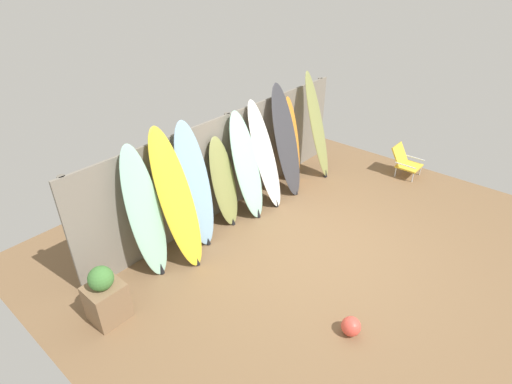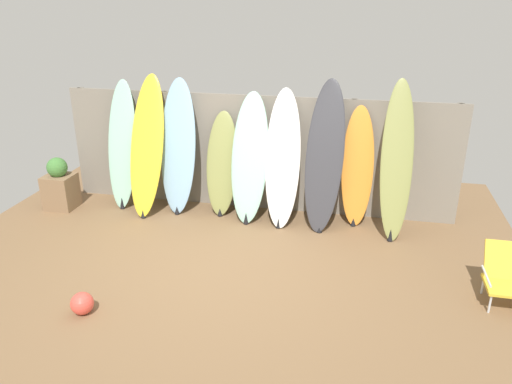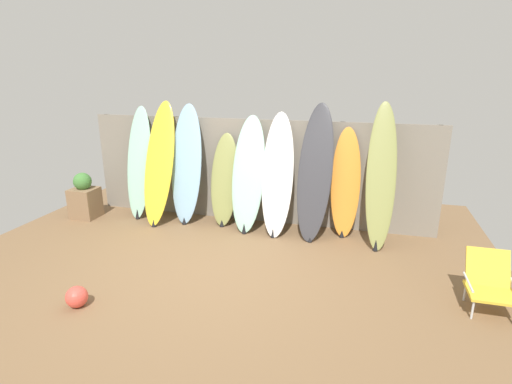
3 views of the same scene
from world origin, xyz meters
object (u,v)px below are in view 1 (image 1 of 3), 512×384
at_px(surfboard_yellow_1, 177,200).
at_px(surfboard_white_5, 265,156).
at_px(surfboard_seafoam_0, 145,214).
at_px(planter_box, 106,297).
at_px(surfboard_skyblue_2, 195,187).
at_px(surfboard_orange_7, 292,141).
at_px(surfboard_charcoal_6, 286,142).
at_px(surfboard_seafoam_4, 247,167).
at_px(beach_chair, 405,161).
at_px(surfboard_olive_3, 224,183).
at_px(surfboard_olive_8, 317,127).
at_px(beach_ball, 351,326).

bearing_deg(surfboard_yellow_1, surfboard_white_5, 1.36).
distance_m(surfboard_seafoam_0, planter_box, 1.19).
height_order(surfboard_skyblue_2, surfboard_orange_7, surfboard_skyblue_2).
bearing_deg(surfboard_charcoal_6, surfboard_seafoam_4, 178.63).
bearing_deg(beach_chair, planter_box, 165.98).
bearing_deg(surfboard_white_5, surfboard_olive_3, 173.25).
height_order(surfboard_orange_7, planter_box, surfboard_orange_7).
bearing_deg(surfboard_yellow_1, surfboard_skyblue_2, 13.81).
distance_m(surfboard_seafoam_4, planter_box, 3.08).
height_order(surfboard_seafoam_4, beach_chair, surfboard_seafoam_4).
xyz_separation_m(surfboard_olive_8, beach_ball, (-3.29, -2.72, -0.94)).
relative_size(surfboard_white_5, surfboard_orange_7, 1.12).
xyz_separation_m(surfboard_charcoal_6, surfboard_orange_7, (0.47, 0.19, -0.19)).
relative_size(surfboard_skyblue_2, surfboard_white_5, 1.05).
xyz_separation_m(beach_chair, planter_box, (-6.29, 1.30, 0.05)).
height_order(surfboard_yellow_1, surfboard_skyblue_2, surfboard_yellow_1).
bearing_deg(surfboard_charcoal_6, surfboard_white_5, 177.52).
height_order(surfboard_olive_3, surfboard_olive_8, surfboard_olive_8).
bearing_deg(surfboard_orange_7, surfboard_seafoam_4, -174.11).
relative_size(surfboard_seafoam_4, planter_box, 2.27).
height_order(surfboard_skyblue_2, beach_chair, surfboard_skyblue_2).
bearing_deg(planter_box, surfboard_seafoam_0, 19.78).
bearing_deg(surfboard_seafoam_4, surfboard_skyblue_2, 176.83).
bearing_deg(surfboard_seafoam_4, surfboard_olive_3, 166.19).
relative_size(surfboard_skyblue_2, surfboard_orange_7, 1.18).
bearing_deg(surfboard_seafoam_4, beach_chair, -25.66).
bearing_deg(surfboard_seafoam_4, surfboard_yellow_1, -178.21).
xyz_separation_m(planter_box, beach_ball, (1.81, -2.52, -0.24)).
relative_size(surfboard_seafoam_0, surfboard_olive_8, 0.92).
distance_m(surfboard_seafoam_4, beach_ball, 3.15).
bearing_deg(surfboard_olive_8, surfboard_seafoam_0, 177.99).
bearing_deg(surfboard_olive_3, surfboard_orange_7, 1.37).
distance_m(surfboard_seafoam_4, surfboard_white_5, 0.49).
relative_size(surfboard_orange_7, beach_chair, 2.78).
distance_m(surfboard_white_5, planter_box, 3.57).
bearing_deg(beach_ball, planter_box, 125.67).
bearing_deg(surfboard_seafoam_4, surfboard_orange_7, 5.89).
distance_m(surfboard_seafoam_0, surfboard_skyblue_2, 0.93).
bearing_deg(surfboard_seafoam_0, surfboard_yellow_1, -14.17).
relative_size(beach_chair, beach_ball, 2.55).
xyz_separation_m(surfboard_seafoam_4, beach_chair, (3.27, -1.57, -0.62)).
bearing_deg(surfboard_olive_3, beach_ball, -104.46).
bearing_deg(surfboard_olive_3, surfboard_charcoal_6, -5.11).
bearing_deg(surfboard_white_5, surfboard_olive_8, -2.72).
bearing_deg(surfboard_charcoal_6, surfboard_olive_8, -2.87).
relative_size(surfboard_olive_3, beach_chair, 2.52).
distance_m(surfboard_seafoam_0, beach_ball, 3.11).
bearing_deg(surfboard_seafoam_0, beach_ball, -73.48).
relative_size(surfboard_seafoam_0, beach_ball, 8.10).
distance_m(surfboard_white_5, beach_ball, 3.38).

